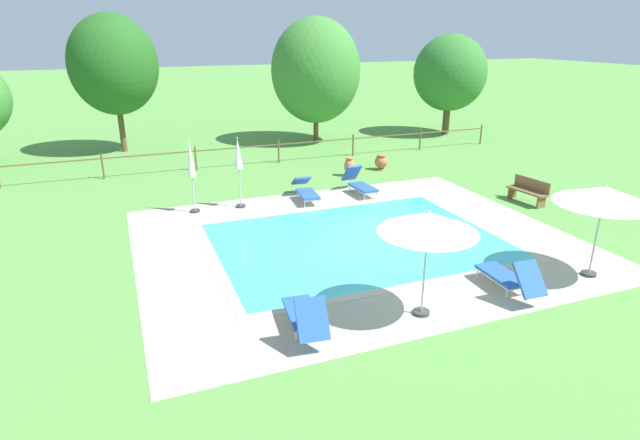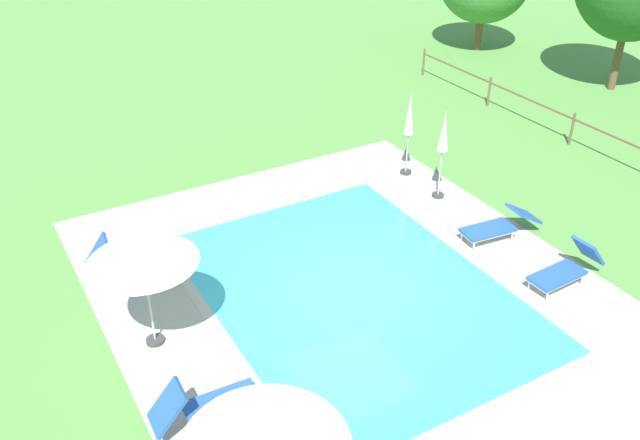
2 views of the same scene
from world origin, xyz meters
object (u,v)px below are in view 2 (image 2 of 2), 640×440
Objects in this scene: patio_umbrella_open_foreground at (141,253)px; patio_umbrella_closed_row_mid_west at (409,120)px; patio_umbrella_open_by_bench at (264,436)px; sun_lounger_north_mid at (128,258)px; patio_umbrella_closed_row_west at (443,139)px; sun_lounger_north_near_steps at (498,225)px; sun_lounger_north_far at (566,268)px; sun_lounger_north_end at (206,404)px.

patio_umbrella_closed_row_mid_west is at bearing 112.21° from patio_umbrella_open_foreground.
sun_lounger_north_mid is at bearing 178.75° from patio_umbrella_open_by_bench.
patio_umbrella_open_foreground is 0.97× the size of patio_umbrella_closed_row_west.
patio_umbrella_closed_row_west reaches higher than patio_umbrella_open_foreground.
sun_lounger_north_near_steps is 2.14m from sun_lounger_north_far.
patio_umbrella_open_foreground is at bearing -92.93° from sun_lounger_north_near_steps.
patio_umbrella_open_foreground is (-0.43, -8.46, 1.75)m from sun_lounger_north_near_steps.
sun_lounger_north_near_steps is 0.89× the size of patio_umbrella_open_by_bench.
sun_lounger_north_near_steps is at bearing 118.21° from patio_umbrella_open_by_bench.
patio_umbrella_closed_row_mid_west is at bearing 177.88° from patio_umbrella_closed_row_west.
sun_lounger_north_near_steps is 2.73m from patio_umbrella_closed_row_west.
sun_lounger_north_mid is 3.11m from patio_umbrella_open_foreground.
patio_umbrella_open_by_bench is at bearing -50.81° from patio_umbrella_closed_row_west.
sun_lounger_north_near_steps is 1.11× the size of sun_lounger_north_far.
patio_umbrella_open_by_bench is at bearing -45.19° from patio_umbrella_closed_row_mid_west.
sun_lounger_north_far is 6.20m from patio_umbrella_closed_row_mid_west.
patio_umbrella_open_foreground is at bearing -5.68° from sun_lounger_north_mid.
sun_lounger_north_end is at bearing 3.25° from patio_umbrella_open_foreground.
sun_lounger_north_mid reaches higher than sun_lounger_north_far.
patio_umbrella_open_foreground is at bearing -178.91° from patio_umbrella_open_by_bench.
sun_lounger_north_end is 0.77× the size of patio_umbrella_closed_row_mid_west.
sun_lounger_north_mid is 0.79× the size of patio_umbrella_open_foreground.
sun_lounger_north_mid is at bearing -110.19° from sun_lounger_north_near_steps.
sun_lounger_north_far is 0.78× the size of patio_umbrella_closed_row_west.
patio_umbrella_closed_row_west is at bearing 129.19° from patio_umbrella_open_by_bench.
patio_umbrella_closed_row_west is (-1.94, 8.51, -0.41)m from patio_umbrella_open_foreground.
sun_lounger_north_far is (2.14, -0.00, 0.03)m from sun_lounger_north_near_steps.
sun_lounger_north_end is 10.38m from patio_umbrella_closed_row_mid_west.
patio_umbrella_open_by_bench is 0.96× the size of patio_umbrella_closed_row_west.
sun_lounger_north_mid is at bearing -83.70° from patio_umbrella_closed_row_mid_west.
patio_umbrella_closed_row_mid_west is at bearing 178.94° from sun_lounger_north_far.
patio_umbrella_closed_row_mid_west is (-8.42, 8.48, -0.45)m from patio_umbrella_open_by_bench.
sun_lounger_north_mid is 0.99× the size of sun_lounger_north_end.
patio_umbrella_open_by_bench is (2.34, -8.36, 1.70)m from sun_lounger_north_far.
sun_lounger_north_far is at bearing 73.06° from patio_umbrella_open_foreground.
patio_umbrella_open_foreground is 1.01× the size of patio_umbrella_open_by_bench.
patio_umbrella_closed_row_west is (-6.86, 8.42, -0.39)m from patio_umbrella_open_by_bench.
patio_umbrella_closed_row_mid_west reaches higher than patio_umbrella_open_by_bench.
patio_umbrella_open_foreground reaches higher than sun_lounger_north_near_steps.
patio_umbrella_closed_row_west reaches higher than sun_lounger_north_end.
sun_lounger_north_end is (1.99, -8.32, 0.03)m from sun_lounger_north_near_steps.
sun_lounger_north_mid is (-3.02, -8.20, 0.04)m from sun_lounger_north_near_steps.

